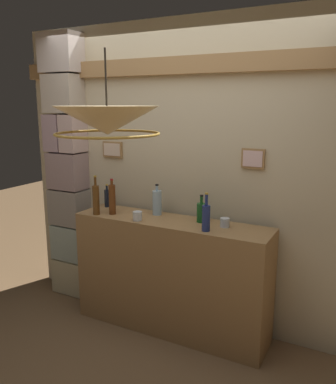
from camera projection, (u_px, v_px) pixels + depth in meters
ground_plane at (117, 383)px, 2.79m from camera, size 12.00×12.00×0.00m
panelled_rear_partition at (186, 169)px, 3.44m from camera, size 3.33×0.15×2.60m
stone_pillar at (69, 171)px, 3.91m from camera, size 0.38×0.29×2.53m
bar_shelf_unit at (171, 275)px, 3.39m from camera, size 1.68×0.41×0.97m
liquor_bottle_whiskey at (107, 198)px, 3.70m from camera, size 0.05×0.05×0.21m
liquor_bottle_vodka at (96, 199)px, 3.44m from camera, size 0.06×0.06×0.34m
liquor_bottle_bourbon at (157, 202)px, 3.44m from camera, size 0.08×0.08×0.27m
liquor_bottle_port at (112, 199)px, 3.45m from camera, size 0.06×0.06×0.31m
liquor_bottle_sherry at (201, 212)px, 3.23m from camera, size 0.07×0.07×0.23m
liquor_bottle_vermouth at (206, 217)px, 2.99m from camera, size 0.06×0.06×0.30m
glass_tumbler_rocks at (225, 223)px, 3.11m from camera, size 0.07×0.07×0.07m
glass_tumbler_highball at (137, 216)px, 3.28m from camera, size 0.08×0.08×0.08m
pendant_lamp at (107, 122)px, 2.39m from camera, size 0.64×0.64×0.50m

